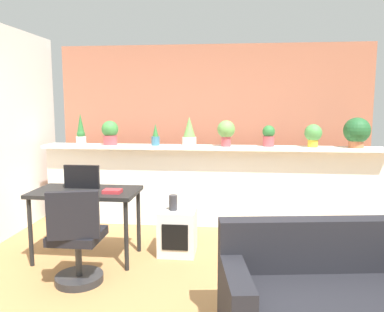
{
  "coord_description": "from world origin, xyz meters",
  "views": [
    {
      "loc": [
        0.3,
        -3.06,
        1.65
      ],
      "look_at": [
        -0.16,
        1.29,
        1.05
      ],
      "focal_mm": 35.77,
      "sensor_mm": 36.0,
      "label": 1
    }
  ],
  "objects_px": {
    "potted_plant_4": "(226,131)",
    "office_chair": "(77,244)",
    "side_cube_shelf": "(178,231)",
    "potted_plant_5": "(269,135)",
    "vase_on_shelf": "(173,203)",
    "book_on_desk": "(112,191)",
    "potted_plant_6": "(313,134)",
    "potted_plant_3": "(189,132)",
    "desk": "(86,198)",
    "potted_plant_1": "(110,132)",
    "potted_plant_0": "(81,132)",
    "couch": "(333,301)",
    "potted_plant_7": "(357,132)",
    "tv_monitor": "(82,177)",
    "potted_plant_2": "(156,137)"
  },
  "relations": [
    {
      "from": "side_cube_shelf",
      "to": "potted_plant_3",
      "type": "bearing_deg",
      "value": 89.01
    },
    {
      "from": "potted_plant_6",
      "to": "potted_plant_5",
      "type": "bearing_deg",
      "value": 178.64
    },
    {
      "from": "potted_plant_4",
      "to": "potted_plant_3",
      "type": "bearing_deg",
      "value": 173.02
    },
    {
      "from": "side_cube_shelf",
      "to": "office_chair",
      "type": "bearing_deg",
      "value": -133.31
    },
    {
      "from": "desk",
      "to": "tv_monitor",
      "type": "xyz_separation_m",
      "value": [
        -0.07,
        0.08,
        0.21
      ]
    },
    {
      "from": "potted_plant_5",
      "to": "office_chair",
      "type": "height_order",
      "value": "potted_plant_5"
    },
    {
      "from": "potted_plant_1",
      "to": "book_on_desk",
      "type": "bearing_deg",
      "value": -71.52
    },
    {
      "from": "potted_plant_6",
      "to": "tv_monitor",
      "type": "bearing_deg",
      "value": -156.26
    },
    {
      "from": "potted_plant_1",
      "to": "potted_plant_7",
      "type": "relative_size",
      "value": 0.85
    },
    {
      "from": "potted_plant_5",
      "to": "book_on_desk",
      "type": "distance_m",
      "value": 2.21
    },
    {
      "from": "potted_plant_0",
      "to": "vase_on_shelf",
      "type": "height_order",
      "value": "potted_plant_0"
    },
    {
      "from": "potted_plant_6",
      "to": "vase_on_shelf",
      "type": "bearing_deg",
      "value": -148.42
    },
    {
      "from": "side_cube_shelf",
      "to": "desk",
      "type": "bearing_deg",
      "value": -165.62
    },
    {
      "from": "side_cube_shelf",
      "to": "couch",
      "type": "bearing_deg",
      "value": -47.57
    },
    {
      "from": "potted_plant_3",
      "to": "book_on_desk",
      "type": "distance_m",
      "value": 1.57
    },
    {
      "from": "potted_plant_0",
      "to": "side_cube_shelf",
      "type": "height_order",
      "value": "potted_plant_0"
    },
    {
      "from": "potted_plant_5",
      "to": "side_cube_shelf",
      "type": "relative_size",
      "value": 0.55
    },
    {
      "from": "potted_plant_1",
      "to": "potted_plant_6",
      "type": "bearing_deg",
      "value": 0.55
    },
    {
      "from": "book_on_desk",
      "to": "potted_plant_2",
      "type": "bearing_deg",
      "value": 81.8
    },
    {
      "from": "potted_plant_4",
      "to": "office_chair",
      "type": "xyz_separation_m",
      "value": [
        -1.31,
        -1.8,
        -0.91
      ]
    },
    {
      "from": "potted_plant_7",
      "to": "office_chair",
      "type": "relative_size",
      "value": 0.42
    },
    {
      "from": "vase_on_shelf",
      "to": "book_on_desk",
      "type": "bearing_deg",
      "value": -151.67
    },
    {
      "from": "potted_plant_3",
      "to": "potted_plant_7",
      "type": "distance_m",
      "value": 2.14
    },
    {
      "from": "potted_plant_6",
      "to": "couch",
      "type": "xyz_separation_m",
      "value": [
        -0.31,
        -2.43,
        -0.98
      ]
    },
    {
      "from": "potted_plant_4",
      "to": "side_cube_shelf",
      "type": "bearing_deg",
      "value": -118.14
    },
    {
      "from": "potted_plant_0",
      "to": "potted_plant_6",
      "type": "distance_m",
      "value": 3.09
    },
    {
      "from": "potted_plant_6",
      "to": "book_on_desk",
      "type": "height_order",
      "value": "potted_plant_6"
    },
    {
      "from": "potted_plant_1",
      "to": "vase_on_shelf",
      "type": "bearing_deg",
      "value": -44.53
    },
    {
      "from": "tv_monitor",
      "to": "vase_on_shelf",
      "type": "height_order",
      "value": "tv_monitor"
    },
    {
      "from": "tv_monitor",
      "to": "office_chair",
      "type": "xyz_separation_m",
      "value": [
        0.21,
        -0.69,
        -0.49
      ]
    },
    {
      "from": "desk",
      "to": "book_on_desk",
      "type": "distance_m",
      "value": 0.35
    },
    {
      "from": "potted_plant_0",
      "to": "potted_plant_1",
      "type": "xyz_separation_m",
      "value": [
        0.41,
        0.01,
        -0.0
      ]
    },
    {
      "from": "potted_plant_3",
      "to": "potted_plant_4",
      "type": "distance_m",
      "value": 0.49
    },
    {
      "from": "potted_plant_2",
      "to": "potted_plant_4",
      "type": "height_order",
      "value": "potted_plant_4"
    },
    {
      "from": "potted_plant_0",
      "to": "desk",
      "type": "xyz_separation_m",
      "value": [
        0.52,
        -1.2,
        -0.61
      ]
    },
    {
      "from": "potted_plant_7",
      "to": "tv_monitor",
      "type": "xyz_separation_m",
      "value": [
        -3.17,
        -1.14,
        -0.43
      ]
    },
    {
      "from": "potted_plant_1",
      "to": "potted_plant_2",
      "type": "xyz_separation_m",
      "value": [
        0.63,
        -0.01,
        -0.05
      ]
    },
    {
      "from": "book_on_desk",
      "to": "tv_monitor",
      "type": "bearing_deg",
      "value": 155.77
    },
    {
      "from": "tv_monitor",
      "to": "potted_plant_0",
      "type": "bearing_deg",
      "value": 111.94
    },
    {
      "from": "potted_plant_3",
      "to": "potted_plant_1",
      "type": "bearing_deg",
      "value": -177.99
    },
    {
      "from": "potted_plant_4",
      "to": "desk",
      "type": "relative_size",
      "value": 0.31
    },
    {
      "from": "side_cube_shelf",
      "to": "vase_on_shelf",
      "type": "height_order",
      "value": "vase_on_shelf"
    },
    {
      "from": "tv_monitor",
      "to": "side_cube_shelf",
      "type": "height_order",
      "value": "tv_monitor"
    },
    {
      "from": "potted_plant_1",
      "to": "potted_plant_2",
      "type": "distance_m",
      "value": 0.63
    },
    {
      "from": "book_on_desk",
      "to": "couch",
      "type": "distance_m",
      "value": 2.27
    },
    {
      "from": "office_chair",
      "to": "side_cube_shelf",
      "type": "bearing_deg",
      "value": 46.69
    },
    {
      "from": "potted_plant_3",
      "to": "office_chair",
      "type": "bearing_deg",
      "value": -113.73
    },
    {
      "from": "potted_plant_0",
      "to": "potted_plant_4",
      "type": "height_order",
      "value": "potted_plant_0"
    },
    {
      "from": "potted_plant_6",
      "to": "desk",
      "type": "distance_m",
      "value": 2.91
    },
    {
      "from": "desk",
      "to": "tv_monitor",
      "type": "relative_size",
      "value": 2.86
    }
  ]
}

